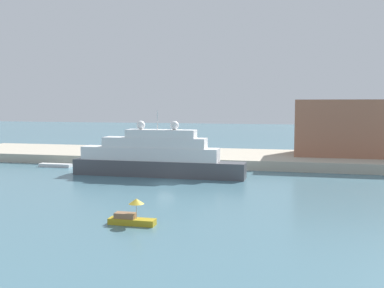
% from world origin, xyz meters
% --- Properties ---
extents(ground, '(400.00, 400.00, 0.00)m').
position_xyz_m(ground, '(0.00, 0.00, 0.00)').
color(ground, slate).
extents(quay_dock, '(110.00, 21.57, 1.79)m').
position_xyz_m(quay_dock, '(0.00, 26.79, 0.89)').
color(quay_dock, '#B7AD99').
rests_on(quay_dock, ground).
extents(large_yacht, '(29.19, 3.60, 10.93)m').
position_xyz_m(large_yacht, '(-3.65, 6.22, 3.17)').
color(large_yacht, '#4C4C51').
rests_on(large_yacht, ground).
extents(small_motorboat, '(4.78, 1.54, 2.69)m').
position_xyz_m(small_motorboat, '(3.33, -23.03, 0.85)').
color(small_motorboat, '#B7991E').
rests_on(small_motorboat, ground).
extents(work_barge, '(6.39, 1.52, 0.63)m').
position_xyz_m(work_barge, '(-25.62, 12.31, 0.31)').
color(work_barge, silver).
rests_on(work_barge, ground).
extents(harbor_building, '(21.14, 11.73, 11.06)m').
position_xyz_m(harbor_building, '(29.37, 29.48, 7.32)').
color(harbor_building, '#9E664C').
rests_on(harbor_building, quay_dock).
extents(parked_car, '(4.23, 1.61, 1.25)m').
position_xyz_m(parked_car, '(-18.98, 22.74, 2.33)').
color(parked_car, '#B21E1E').
rests_on(parked_car, quay_dock).
extents(person_figure, '(0.36, 0.36, 1.72)m').
position_xyz_m(person_figure, '(-14.63, 21.26, 2.59)').
color(person_figure, '#334C8C').
rests_on(person_figure, quay_dock).
extents(mooring_bollard, '(0.37, 0.37, 0.85)m').
position_xyz_m(mooring_bollard, '(-3.67, 17.27, 2.22)').
color(mooring_bollard, black).
rests_on(mooring_bollard, quay_dock).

